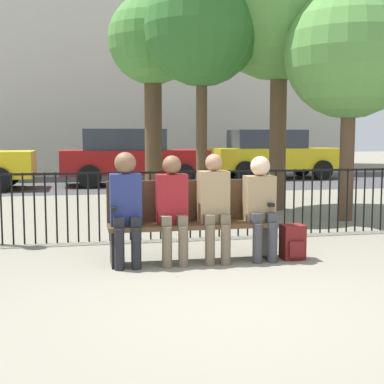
{
  "coord_description": "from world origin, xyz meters",
  "views": [
    {
      "loc": [
        -1.19,
        -4.17,
        1.43
      ],
      "look_at": [
        0.0,
        1.7,
        0.8
      ],
      "focal_mm": 50.0,
      "sensor_mm": 36.0,
      "label": 1
    }
  ],
  "objects_px": {
    "seated_person_0": "(126,202)",
    "parked_car_2": "(131,156)",
    "parked_car_1": "(273,153)",
    "backpack": "(293,242)",
    "tree_3": "(153,45)",
    "park_bench": "(191,217)",
    "tree_0": "(202,29)",
    "tree_2": "(350,54)",
    "seated_person_3": "(261,201)",
    "seated_person_1": "(172,204)",
    "seated_person_2": "(214,202)"
  },
  "relations": [
    {
      "from": "tree_2",
      "to": "tree_3",
      "type": "relative_size",
      "value": 0.91
    },
    {
      "from": "parked_car_1",
      "to": "tree_2",
      "type": "bearing_deg",
      "value": -101.98
    },
    {
      "from": "park_bench",
      "to": "parked_car_1",
      "type": "distance_m",
      "value": 12.04
    },
    {
      "from": "seated_person_3",
      "to": "tree_3",
      "type": "xyz_separation_m",
      "value": [
        -0.57,
        5.12,
        2.57
      ]
    },
    {
      "from": "park_bench",
      "to": "parked_car_1",
      "type": "bearing_deg",
      "value": 65.52
    },
    {
      "from": "seated_person_1",
      "to": "backpack",
      "type": "relative_size",
      "value": 3.01
    },
    {
      "from": "tree_2",
      "to": "parked_car_2",
      "type": "relative_size",
      "value": 0.93
    },
    {
      "from": "seated_person_2",
      "to": "park_bench",
      "type": "bearing_deg",
      "value": 152.53
    },
    {
      "from": "seated_person_0",
      "to": "tree_3",
      "type": "xyz_separation_m",
      "value": [
        0.97,
        5.12,
        2.54
      ]
    },
    {
      "from": "seated_person_0",
      "to": "seated_person_2",
      "type": "bearing_deg",
      "value": -0.09
    },
    {
      "from": "seated_person_3",
      "to": "tree_0",
      "type": "height_order",
      "value": "tree_0"
    },
    {
      "from": "seated_person_0",
      "to": "tree_0",
      "type": "distance_m",
      "value": 4.79
    },
    {
      "from": "parked_car_1",
      "to": "parked_car_2",
      "type": "relative_size",
      "value": 1.0
    },
    {
      "from": "seated_person_0",
      "to": "tree_0",
      "type": "height_order",
      "value": "tree_0"
    },
    {
      "from": "park_bench",
      "to": "seated_person_2",
      "type": "bearing_deg",
      "value": -27.47
    },
    {
      "from": "tree_2",
      "to": "parked_car_2",
      "type": "height_order",
      "value": "tree_2"
    },
    {
      "from": "backpack",
      "to": "tree_2",
      "type": "xyz_separation_m",
      "value": [
        1.99,
        2.55,
        2.58
      ]
    },
    {
      "from": "seated_person_1",
      "to": "tree_0",
      "type": "height_order",
      "value": "tree_0"
    },
    {
      "from": "seated_person_1",
      "to": "tree_3",
      "type": "bearing_deg",
      "value": 84.92
    },
    {
      "from": "seated_person_2",
      "to": "parked_car_2",
      "type": "height_order",
      "value": "parked_car_2"
    },
    {
      "from": "tree_2",
      "to": "seated_person_2",
      "type": "bearing_deg",
      "value": -139.53
    },
    {
      "from": "park_bench",
      "to": "tree_0",
      "type": "relative_size",
      "value": 0.43
    },
    {
      "from": "seated_person_2",
      "to": "seated_person_3",
      "type": "relative_size",
      "value": 1.03
    },
    {
      "from": "seated_person_0",
      "to": "parked_car_1",
      "type": "xyz_separation_m",
      "value": [
        5.73,
        11.08,
        0.13
      ]
    },
    {
      "from": "tree_3",
      "to": "seated_person_1",
      "type": "bearing_deg",
      "value": -95.08
    },
    {
      "from": "seated_person_3",
      "to": "seated_person_1",
      "type": "bearing_deg",
      "value": 179.96
    },
    {
      "from": "seated_person_2",
      "to": "seated_person_3",
      "type": "bearing_deg",
      "value": -0.16
    },
    {
      "from": "tree_3",
      "to": "parked_car_2",
      "type": "relative_size",
      "value": 1.01
    },
    {
      "from": "seated_person_0",
      "to": "seated_person_2",
      "type": "distance_m",
      "value": 1.0
    },
    {
      "from": "seated_person_2",
      "to": "backpack",
      "type": "relative_size",
      "value": 3.04
    },
    {
      "from": "tree_3",
      "to": "parked_car_2",
      "type": "height_order",
      "value": "tree_3"
    },
    {
      "from": "seated_person_0",
      "to": "parked_car_2",
      "type": "distance_m",
      "value": 9.8
    },
    {
      "from": "park_bench",
      "to": "seated_person_0",
      "type": "xyz_separation_m",
      "value": [
        -0.75,
        -0.13,
        0.22
      ]
    },
    {
      "from": "park_bench",
      "to": "seated_person_0",
      "type": "distance_m",
      "value": 0.79
    },
    {
      "from": "seated_person_0",
      "to": "tree_3",
      "type": "relative_size",
      "value": 0.29
    },
    {
      "from": "parked_car_1",
      "to": "backpack",
      "type": "bearing_deg",
      "value": -108.88
    },
    {
      "from": "park_bench",
      "to": "parked_car_2",
      "type": "xyz_separation_m",
      "value": [
        0.17,
        9.63,
        0.34
      ]
    },
    {
      "from": "seated_person_2",
      "to": "parked_car_1",
      "type": "xyz_separation_m",
      "value": [
        4.74,
        11.08,
        0.16
      ]
    },
    {
      "from": "tree_2",
      "to": "tree_3",
      "type": "bearing_deg",
      "value": 138.15
    },
    {
      "from": "backpack",
      "to": "tree_0",
      "type": "relative_size",
      "value": 0.09
    },
    {
      "from": "park_bench",
      "to": "backpack",
      "type": "bearing_deg",
      "value": -9.08
    },
    {
      "from": "seated_person_0",
      "to": "parked_car_1",
      "type": "height_order",
      "value": "parked_car_1"
    },
    {
      "from": "seated_person_0",
      "to": "parked_car_1",
      "type": "distance_m",
      "value": 12.47
    },
    {
      "from": "park_bench",
      "to": "tree_3",
      "type": "xyz_separation_m",
      "value": [
        0.22,
        4.99,
        2.75
      ]
    },
    {
      "from": "tree_0",
      "to": "tree_3",
      "type": "height_order",
      "value": "tree_0"
    },
    {
      "from": "seated_person_3",
      "to": "parked_car_1",
      "type": "bearing_deg",
      "value": 69.29
    },
    {
      "from": "park_bench",
      "to": "seated_person_3",
      "type": "distance_m",
      "value": 0.83
    },
    {
      "from": "tree_3",
      "to": "parked_car_1",
      "type": "xyz_separation_m",
      "value": [
        4.76,
        5.96,
        -2.41
      ]
    },
    {
      "from": "seated_person_2",
      "to": "seated_person_3",
      "type": "xyz_separation_m",
      "value": [
        0.55,
        -0.0,
        -0.0
      ]
    },
    {
      "from": "tree_0",
      "to": "tree_2",
      "type": "distance_m",
      "value": 2.6
    }
  ]
}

